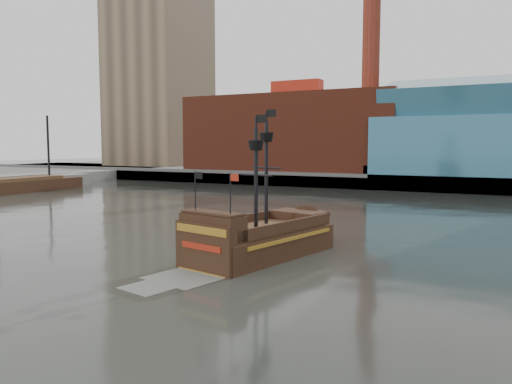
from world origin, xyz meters
The scene contains 6 objects.
ground centered at (0.00, 0.00, 0.00)m, with size 400.00×400.00×0.00m, color #252722.
promenade_far centered at (0.00, 92.00, 1.00)m, with size 220.00×60.00×2.00m, color slate.
seawall centered at (0.00, 62.50, 1.30)m, with size 220.00×1.00×2.60m, color #4C4C49.
skyline centered at (5.21, 84.56, 24.55)m, with size 149.00×45.00×62.00m.
pirate_ship centered at (1.80, 9.46, 0.96)m, with size 7.05×14.72×10.59m.
docked_vessel centered at (-52.73, 33.38, 0.89)m, with size 5.37×20.73×13.99m.
Camera 1 is at (16.73, -19.74, 7.47)m, focal length 35.00 mm.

